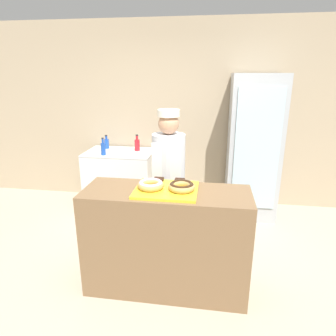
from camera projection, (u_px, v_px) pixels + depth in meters
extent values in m
plane|color=#B7A88E|center=(166.00, 285.00, 2.90)|extent=(14.00, 14.00, 0.00)
cube|color=tan|center=(188.00, 115.00, 4.50)|extent=(8.00, 0.06, 2.70)
cube|color=brown|center=(166.00, 240.00, 2.75)|extent=(1.47, 0.54, 0.98)
cube|color=yellow|center=(166.00, 190.00, 2.60)|extent=(0.54, 0.46, 0.02)
torus|color=tan|center=(151.00, 185.00, 2.59)|extent=(0.23, 0.23, 0.06)
torus|color=#EFADC6|center=(151.00, 183.00, 2.59)|extent=(0.21, 0.21, 0.04)
torus|color=tan|center=(182.00, 187.00, 2.56)|extent=(0.23, 0.23, 0.06)
torus|color=#331E0F|center=(182.00, 185.00, 2.55)|extent=(0.21, 0.21, 0.04)
cube|color=black|center=(159.00, 180.00, 2.76)|extent=(0.09, 0.09, 0.03)
cube|color=black|center=(180.00, 181.00, 2.73)|extent=(0.09, 0.09, 0.03)
cylinder|color=#4C4C51|center=(169.00, 221.00, 3.33)|extent=(0.25, 0.25, 0.78)
cylinder|color=silver|center=(169.00, 162.00, 3.12)|extent=(0.34, 0.34, 0.59)
cube|color=white|center=(166.00, 202.00, 3.08)|extent=(0.29, 0.02, 1.23)
sphere|color=tan|center=(169.00, 124.00, 3.00)|extent=(0.21, 0.21, 0.21)
cylinder|color=white|center=(169.00, 113.00, 2.96)|extent=(0.22, 0.22, 0.07)
cube|color=#ADB2B7|center=(253.00, 148.00, 4.11)|extent=(0.68, 0.65, 1.96)
cube|color=silver|center=(257.00, 151.00, 3.79)|extent=(0.56, 0.02, 1.57)
cube|color=silver|center=(121.00, 179.00, 4.55)|extent=(0.99, 0.65, 0.85)
cube|color=gray|center=(119.00, 153.00, 4.43)|extent=(0.99, 0.65, 0.01)
cylinder|color=#1E4CB2|center=(107.00, 144.00, 4.59)|extent=(0.07, 0.07, 0.14)
cylinder|color=#1E4CB2|center=(106.00, 138.00, 4.56)|extent=(0.03, 0.03, 0.05)
cylinder|color=black|center=(106.00, 136.00, 4.55)|extent=(0.04, 0.04, 0.01)
cylinder|color=red|center=(137.00, 145.00, 4.45)|extent=(0.08, 0.08, 0.16)
cylinder|color=red|center=(137.00, 138.00, 4.42)|extent=(0.03, 0.03, 0.06)
cylinder|color=black|center=(137.00, 135.00, 4.41)|extent=(0.04, 0.04, 0.01)
cylinder|color=#1E4CB2|center=(103.00, 149.00, 4.22)|extent=(0.06, 0.06, 0.17)
cylinder|color=#1E4CB2|center=(103.00, 141.00, 4.18)|extent=(0.03, 0.03, 0.07)
cylinder|color=black|center=(102.00, 138.00, 4.17)|extent=(0.03, 0.03, 0.01)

